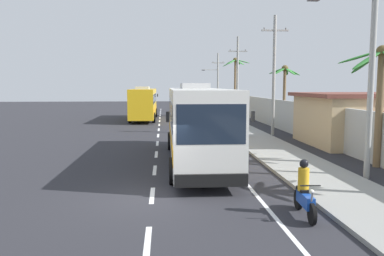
# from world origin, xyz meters

# --- Properties ---
(ground_plane) EXTENTS (160.00, 160.00, 0.00)m
(ground_plane) POSITION_xyz_m (0.00, 0.00, 0.00)
(ground_plane) COLOR #28282D
(sidewalk_kerb) EXTENTS (3.20, 90.00, 0.14)m
(sidewalk_kerb) POSITION_xyz_m (6.80, 10.00, 0.07)
(sidewalk_kerb) COLOR gray
(sidewalk_kerb) RESTS_ON ground
(lane_markings) EXTENTS (3.77, 71.00, 0.01)m
(lane_markings) POSITION_xyz_m (2.28, 14.68, 0.00)
(lane_markings) COLOR white
(lane_markings) RESTS_ON ground
(boundary_wall) EXTENTS (0.24, 60.00, 2.55)m
(boundary_wall) POSITION_xyz_m (10.60, 14.00, 1.28)
(boundary_wall) COLOR #B2B2AD
(boundary_wall) RESTS_ON ground
(coach_bus_foreground) EXTENTS (3.05, 12.52, 3.92)m
(coach_bus_foreground) POSITION_xyz_m (2.06, 5.95, 2.04)
(coach_bus_foreground) COLOR silver
(coach_bus_foreground) RESTS_ON ground
(coach_bus_far_lane) EXTENTS (2.95, 11.29, 3.69)m
(coach_bus_far_lane) POSITION_xyz_m (-1.75, 29.72, 1.92)
(coach_bus_far_lane) COLOR gold
(coach_bus_far_lane) RESTS_ON ground
(motorcycle_beside_bus) EXTENTS (0.56, 1.96, 1.65)m
(motorcycle_beside_bus) POSITION_xyz_m (4.50, -2.36, 0.67)
(motorcycle_beside_bus) COLOR black
(motorcycle_beside_bus) RESTS_ON ground
(motorcycle_trailing) EXTENTS (0.56, 1.96, 1.66)m
(motorcycle_trailing) POSITION_xyz_m (3.61, 15.74, 0.67)
(motorcycle_trailing) COLOR black
(motorcycle_trailing) RESTS_ON ground
(pedestrian_near_kerb) EXTENTS (0.36, 0.36, 1.60)m
(pedestrian_near_kerb) POSITION_xyz_m (7.48, 21.76, 0.98)
(pedestrian_near_kerb) COLOR black
(pedestrian_near_kerb) RESTS_ON sidewalk_kerb
(pedestrian_midwalk) EXTENTS (0.36, 0.36, 1.62)m
(pedestrian_midwalk) POSITION_xyz_m (6.24, 13.73, 0.98)
(pedestrian_midwalk) COLOR gold
(pedestrian_midwalk) RESTS_ON sidewalk_kerb
(utility_pole_nearest) EXTENTS (3.63, 0.24, 9.33)m
(utility_pole_nearest) POSITION_xyz_m (8.64, 1.94, 4.96)
(utility_pole_nearest) COLOR #9E9E99
(utility_pole_nearest) RESTS_ON ground
(utility_pole_mid) EXTENTS (2.06, 0.24, 9.02)m
(utility_pole_mid) POSITION_xyz_m (8.79, 15.84, 4.71)
(utility_pole_mid) COLOR #9E9E99
(utility_pole_mid) RESTS_ON ground
(utility_pole_far) EXTENTS (2.11, 0.24, 9.18)m
(utility_pole_far) POSITION_xyz_m (8.69, 29.75, 4.76)
(utility_pole_far) COLOR #9E9E99
(utility_pole_far) RESTS_ON ground
(utility_pole_distant) EXTENTS (3.31, 0.24, 8.51)m
(utility_pole_distant) POSITION_xyz_m (8.37, 43.65, 4.51)
(utility_pole_distant) COLOR #9E9E99
(utility_pole_distant) RESTS_ON ground
(palm_nearest) EXTENTS (3.30, 3.06, 7.11)m
(palm_nearest) POSITION_xyz_m (9.02, 32.91, 5.32)
(palm_nearest) COLOR brown
(palm_nearest) RESTS_ON ground
(palm_second) EXTENTS (3.59, 3.54, 5.63)m
(palm_second) POSITION_xyz_m (10.37, 4.02, 4.01)
(palm_second) COLOR brown
(palm_second) RESTS_ON ground
(palm_fourth) EXTENTS (2.59, 2.60, 5.51)m
(palm_fourth) POSITION_xyz_m (10.65, 18.98, 4.11)
(palm_fourth) COLOR brown
(palm_fourth) RESTS_ON ground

